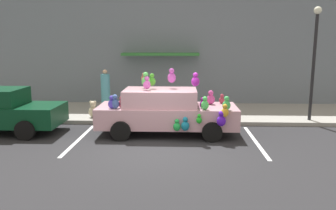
# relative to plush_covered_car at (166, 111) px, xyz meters

# --- Properties ---
(ground_plane) EXTENTS (60.00, 60.00, 0.00)m
(ground_plane) POSITION_rel_plush_covered_car_xyz_m (-0.16, -1.76, -0.81)
(ground_plane) COLOR #262628
(sidewalk) EXTENTS (24.00, 4.00, 0.15)m
(sidewalk) POSITION_rel_plush_covered_car_xyz_m (-0.16, 3.24, -0.74)
(sidewalk) COLOR gray
(sidewalk) RESTS_ON ground
(storefront_building) EXTENTS (24.00, 1.25, 6.40)m
(storefront_building) POSITION_rel_plush_covered_car_xyz_m (-0.16, 5.39, 2.38)
(storefront_building) COLOR slate
(storefront_building) RESTS_ON ground
(parking_stripe_front) EXTENTS (0.12, 3.60, 0.01)m
(parking_stripe_front) POSITION_rel_plush_covered_car_xyz_m (2.89, -0.76, -0.81)
(parking_stripe_front) COLOR silver
(parking_stripe_front) RESTS_ON ground
(parking_stripe_rear) EXTENTS (0.12, 3.60, 0.01)m
(parking_stripe_rear) POSITION_rel_plush_covered_car_xyz_m (-2.79, -0.76, -0.81)
(parking_stripe_rear) COLOR silver
(parking_stripe_rear) RESTS_ON ground
(plush_covered_car) EXTENTS (4.67, 2.05, 2.23)m
(plush_covered_car) POSITION_rel_plush_covered_car_xyz_m (0.00, 0.00, 0.00)
(plush_covered_car) COLOR #C2919D
(plush_covered_car) RESTS_ON ground
(teddy_bear_on_sidewalk) EXTENTS (0.35, 0.30, 0.68)m
(teddy_bear_on_sidewalk) POSITION_rel_plush_covered_car_xyz_m (-2.98, 1.82, -0.35)
(teddy_bear_on_sidewalk) COLOR beige
(teddy_bear_on_sidewalk) RESTS_ON sidewalk
(street_lamp_post) EXTENTS (0.28, 0.28, 4.24)m
(street_lamp_post) POSITION_rel_plush_covered_car_xyz_m (5.47, 1.74, 1.90)
(street_lamp_post) COLOR black
(street_lamp_post) RESTS_ON sidewalk
(pedestrian_near_shopfront) EXTENTS (0.39, 0.39, 1.79)m
(pedestrian_near_shopfront) POSITION_rel_plush_covered_car_xyz_m (-2.80, 3.30, 0.16)
(pedestrian_near_shopfront) COLOR teal
(pedestrian_near_shopfront) RESTS_ON sidewalk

